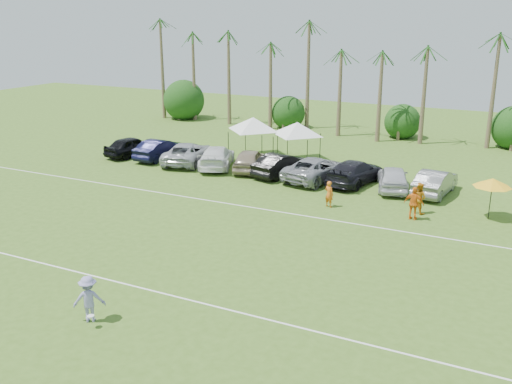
% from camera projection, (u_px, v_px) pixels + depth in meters
% --- Properties ---
extents(ground, '(120.00, 120.00, 0.00)m').
position_uv_depth(ground, '(58.00, 293.00, 24.64)').
color(ground, '#3F621D').
rests_on(ground, ground).
extents(field_lines, '(80.00, 12.10, 0.01)m').
position_uv_depth(field_lines, '(165.00, 233.00, 31.49)').
color(field_lines, white).
rests_on(field_lines, ground).
extents(palm_tree_0, '(2.40, 2.40, 8.90)m').
position_uv_depth(palm_tree_0, '(154.00, 52.00, 64.25)').
color(palm_tree_0, brown).
rests_on(palm_tree_0, ground).
extents(palm_tree_1, '(2.40, 2.40, 9.90)m').
position_uv_depth(palm_tree_1, '(192.00, 45.00, 61.88)').
color(palm_tree_1, brown).
rests_on(palm_tree_1, ground).
extents(palm_tree_2, '(2.40, 2.40, 10.90)m').
position_uv_depth(palm_tree_2, '(232.00, 38.00, 59.51)').
color(palm_tree_2, brown).
rests_on(palm_tree_2, ground).
extents(palm_tree_3, '(2.40, 2.40, 11.90)m').
position_uv_depth(palm_tree_3, '(266.00, 30.00, 57.57)').
color(palm_tree_3, brown).
rests_on(palm_tree_3, ground).
extents(palm_tree_4, '(2.40, 2.40, 8.90)m').
position_uv_depth(palm_tree_4, '(303.00, 57.00, 56.64)').
color(palm_tree_4, brown).
rests_on(palm_tree_4, ground).
extents(palm_tree_5, '(2.40, 2.40, 9.90)m').
position_uv_depth(palm_tree_5, '(342.00, 49.00, 54.69)').
color(palm_tree_5, brown).
rests_on(palm_tree_5, ground).
extents(palm_tree_6, '(2.40, 2.40, 10.90)m').
position_uv_depth(palm_tree_6, '(383.00, 41.00, 52.75)').
color(palm_tree_6, brown).
rests_on(palm_tree_6, ground).
extents(palm_tree_7, '(2.40, 2.40, 11.90)m').
position_uv_depth(palm_tree_7, '(428.00, 32.00, 50.81)').
color(palm_tree_7, brown).
rests_on(palm_tree_7, ground).
extents(palm_tree_8, '(2.40, 2.40, 8.90)m').
position_uv_depth(palm_tree_8, '(485.00, 63.00, 49.46)').
color(palm_tree_8, brown).
rests_on(palm_tree_8, ground).
extents(bush_tree_0, '(4.00, 4.00, 4.00)m').
position_uv_depth(bush_tree_0, '(183.00, 103.00, 65.53)').
color(bush_tree_0, brown).
rests_on(bush_tree_0, ground).
extents(bush_tree_1, '(4.00, 4.00, 4.00)m').
position_uv_depth(bush_tree_1, '(287.00, 111.00, 60.03)').
color(bush_tree_1, brown).
rests_on(bush_tree_1, ground).
extents(bush_tree_2, '(4.00, 4.00, 4.00)m').
position_uv_depth(bush_tree_2, '(401.00, 120.00, 54.97)').
color(bush_tree_2, brown).
rests_on(bush_tree_2, ground).
extents(sideline_player_a, '(0.71, 0.58, 1.68)m').
position_uv_depth(sideline_player_a, '(329.00, 194.00, 35.50)').
color(sideline_player_a, orange).
rests_on(sideline_player_a, ground).
extents(sideline_player_b, '(1.15, 1.05, 1.92)m').
position_uv_depth(sideline_player_b, '(419.00, 198.00, 34.35)').
color(sideline_player_b, orange).
rests_on(sideline_player_b, ground).
extents(sideline_player_c, '(1.21, 0.60, 1.99)m').
position_uv_depth(sideline_player_c, '(414.00, 203.00, 33.23)').
color(sideline_player_c, orange).
rests_on(sideline_player_c, ground).
extents(canopy_tent_left, '(4.78, 4.78, 3.87)m').
position_uv_depth(canopy_tent_left, '(253.00, 117.00, 47.70)').
color(canopy_tent_left, black).
rests_on(canopy_tent_left, ground).
extents(canopy_tent_right, '(4.56, 4.56, 3.70)m').
position_uv_depth(canopy_tent_right, '(298.00, 122.00, 46.32)').
color(canopy_tent_right, black).
rests_on(canopy_tent_right, ground).
extents(market_umbrella, '(2.22, 2.22, 2.47)m').
position_uv_depth(market_umbrella, '(493.00, 183.00, 33.03)').
color(market_umbrella, black).
rests_on(market_umbrella, ground).
extents(frisbee_player, '(1.41, 1.29, 1.91)m').
position_uv_depth(frisbee_player, '(89.00, 299.00, 22.15)').
color(frisbee_player, '#8D88C1').
rests_on(frisbee_player, ground).
extents(parked_car_0, '(3.09, 5.27, 1.68)m').
position_uv_depth(parked_car_0, '(132.00, 146.00, 48.39)').
color(parked_car_0, black).
rests_on(parked_car_0, ground).
extents(parked_car_1, '(2.05, 5.20, 1.68)m').
position_uv_depth(parked_car_1, '(160.00, 149.00, 47.35)').
color(parked_car_1, black).
rests_on(parked_car_1, ground).
extents(parked_car_2, '(4.13, 6.54, 1.68)m').
position_uv_depth(parked_car_2, '(188.00, 153.00, 46.08)').
color(parked_car_2, '#AEAFB4').
rests_on(parked_car_2, ground).
extents(parked_car_3, '(4.35, 6.26, 1.68)m').
position_uv_depth(parked_car_3, '(217.00, 157.00, 44.81)').
color(parked_car_3, white).
rests_on(parked_car_3, ground).
extents(parked_car_4, '(3.22, 5.29, 1.68)m').
position_uv_depth(parked_car_4, '(250.00, 160.00, 43.87)').
color(parked_car_4, gray).
rests_on(parked_car_4, ground).
extents(parked_car_5, '(2.99, 5.39, 1.68)m').
position_uv_depth(parked_car_5, '(281.00, 165.00, 42.47)').
color(parked_car_5, black).
rests_on(parked_car_5, ground).
extents(parked_car_6, '(3.93, 6.49, 1.68)m').
position_uv_depth(parked_car_6, '(316.00, 169.00, 41.30)').
color(parked_car_6, gray).
rests_on(parked_car_6, ground).
extents(parked_car_7, '(3.40, 6.14, 1.68)m').
position_uv_depth(parked_car_7, '(355.00, 172.00, 40.47)').
color(parked_car_7, black).
rests_on(parked_car_7, ground).
extents(parked_car_8, '(3.28, 5.30, 1.68)m').
position_uv_depth(parked_car_8, '(393.00, 178.00, 39.02)').
color(parked_car_8, silver).
rests_on(parked_car_8, ground).
extents(parked_car_9, '(2.34, 5.28, 1.68)m').
position_uv_depth(parked_car_9, '(435.00, 182.00, 38.01)').
color(parked_car_9, slate).
rests_on(parked_car_9, ground).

